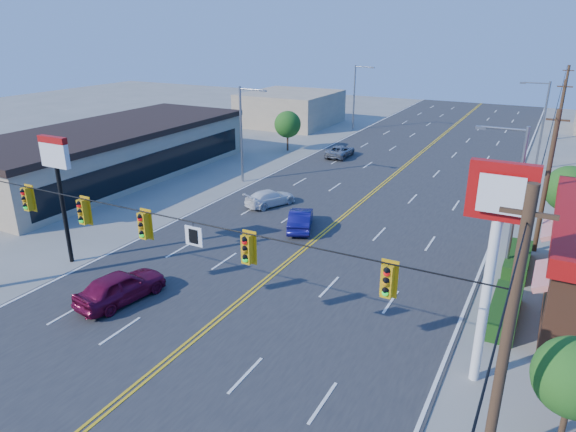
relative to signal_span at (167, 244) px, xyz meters
The scene contains 21 objects.
ground 4.89m from the signal_span, ahead, with size 160.00×160.00×0.00m, color gray.
road 20.58m from the signal_span, 89.66° to the left, with size 20.00×120.00×0.06m, color #2D2D30.
signal_span is the anchor object (origin of this frame).
kfc_pylon 11.87m from the signal_span, 19.78° to the left, with size 2.20×0.36×8.50m.
strip_mall 28.46m from the signal_span, 140.56° to the left, with size 10.40×26.40×4.40m.
pizza_hut_sign 11.60m from the signal_span, 159.81° to the left, with size 1.90×0.30×6.85m.
streetlight_se 17.76m from the signal_span, 52.06° to the left, with size 2.55×0.25×8.00m.
streetlight_ne 39.54m from the signal_span, 73.98° to the left, with size 2.55×0.25×8.00m.
streetlight_sw 24.46m from the signal_span, 115.88° to the left, with size 2.55×0.25×8.00m.
streetlight_nw 49.17m from the signal_span, 102.54° to the left, with size 2.55×0.25×8.00m.
utility_pole_near 21.82m from the signal_span, 55.61° to the left, with size 0.28×0.28×8.40m, color #47301E.
utility_pole_mid 38.06m from the signal_span, 71.11° to the left, with size 0.28×0.28×8.40m, color #47301E.
utility_pole_far 55.39m from the signal_span, 77.15° to the left, with size 0.28×0.28×8.40m, color #47301E.
tree_kfc_rear 25.95m from the signal_span, 58.24° to the left, with size 2.94×2.94×4.41m.
tree_kfc_front 14.46m from the signal_span, ahead, with size 2.52×2.52×3.78m.
tree_west 36.42m from the signal_span, 110.75° to the left, with size 2.80×2.80×4.20m.
bld_west_far 52.03m from the signal_span, 112.50° to the left, with size 11.00×12.00×4.20m, color tan.
car_magenta 6.78m from the signal_span, 158.22° to the left, with size 1.81×4.51×1.54m, color maroon.
car_blue 15.11m from the signal_span, 96.01° to the left, with size 1.42×4.07×1.34m, color #12105F.
car_white 18.94m from the signal_span, 107.70° to the left, with size 1.62×4.00×1.16m, color white.
car_silver 34.70m from the signal_span, 101.29° to the left, with size 1.98×4.29×1.19m, color gray.
Camera 1 is at (12.32, -13.61, 12.70)m, focal length 32.00 mm.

